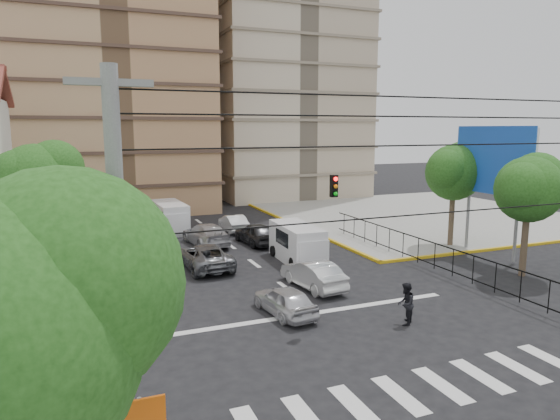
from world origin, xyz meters
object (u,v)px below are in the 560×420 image
car_white_front_right (313,274)px  pedestrian_crosswalk (406,304)px  car_silver_front_left (285,300)px  van_right_lane (299,244)px  van_left_lane (170,218)px  traffic_light_nw (120,230)px

car_white_front_right → pedestrian_crosswalk: pedestrian_crosswalk is taller
car_silver_front_left → van_right_lane: bearing=-125.1°
van_left_lane → car_white_front_right: size_ratio=1.20×
pedestrian_crosswalk → car_silver_front_left: bearing=-78.7°
pedestrian_crosswalk → traffic_light_nw: bearing=-85.1°
pedestrian_crosswalk → van_left_lane: bearing=-119.7°
pedestrian_crosswalk → van_right_lane: bearing=-133.6°
traffic_light_nw → van_right_lane: size_ratio=0.87×
van_left_lane → car_silver_front_left: (1.57, -19.69, -0.48)m
car_white_front_right → van_left_lane: bearing=-81.8°
van_left_lane → car_silver_front_left: van_left_lane is taller
van_left_lane → van_right_lane: bearing=-67.3°
car_silver_front_left → pedestrian_crosswalk: bearing=138.3°
traffic_light_nw → pedestrian_crosswalk: (10.54, -9.17, -2.21)m
traffic_light_nw → car_white_front_right: size_ratio=1.01×
car_silver_front_left → van_left_lane: bearing=-92.5°
traffic_light_nw → car_white_front_right: 9.97m
van_right_lane → car_white_front_right: (-1.38, -4.90, -0.38)m
van_left_lane → car_white_front_right: bearing=-78.4°
van_right_lane → car_white_front_right: bearing=-103.5°
van_right_lane → van_left_lane: 13.21m
van_right_lane → car_silver_front_left: bearing=-115.8°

